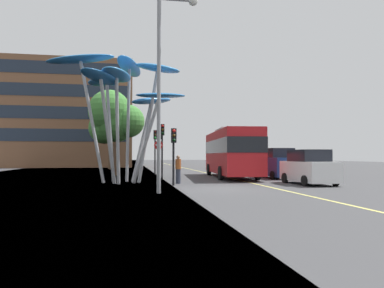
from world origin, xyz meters
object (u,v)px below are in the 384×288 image
traffic_light_kerb_far (162,139)px  traffic_light_island_mid (160,142)px  traffic_light_opposite (155,143)px  red_bus (231,151)px  traffic_light_kerb_near (174,144)px  street_lamp (167,68)px  pedestrian (178,169)px  no_entry_sign (158,154)px  car_parked_mid (278,164)px  car_parked_near (309,168)px  leaf_sculpture (123,84)px

traffic_light_kerb_far → traffic_light_island_mid: bearing=93.5°
traffic_light_kerb_far → traffic_light_opposite: size_ratio=1.00×
red_bus → traffic_light_opposite: bearing=136.0°
traffic_light_kerb_near → traffic_light_kerb_far: traffic_light_kerb_far is taller
street_lamp → pedestrian: (1.22, 5.44, -4.80)m
traffic_light_opposite → no_entry_sign: bearing=-92.2°
traffic_light_island_mid → car_parked_mid: (8.61, -1.76, -1.65)m
traffic_light_island_mid → pedestrian: traffic_light_island_mid is taller
traffic_light_opposite → car_parked_near: bearing=-56.9°
red_bus → car_parked_mid: red_bus is taller
car_parked_near → no_entry_sign: 9.89m
traffic_light_kerb_far → street_lamp: 10.14m
traffic_light_kerb_near → car_parked_near: traffic_light_kerb_near is taller
traffic_light_opposite → no_entry_sign: size_ratio=1.45×
car_parked_near → pedestrian: car_parked_near is taller
traffic_light_opposite → leaf_sculpture: bearing=-105.9°
red_bus → car_parked_near: 7.77m
leaf_sculpture → no_entry_sign: (2.36, 1.97, -4.34)m
car_parked_near → car_parked_mid: (0.47, 5.62, 0.09)m
leaf_sculpture → traffic_light_island_mid: (2.63, 4.22, -3.43)m
red_bus → traffic_light_kerb_near: size_ratio=3.49×
traffic_light_kerb_far → street_lamp: bearing=-93.8°
traffic_light_opposite → car_parked_near: size_ratio=0.93×
red_bus → street_lamp: street_lamp is taller
traffic_light_kerb_far → street_lamp: street_lamp is taller
car_parked_near → traffic_light_kerb_far: bearing=143.0°
red_bus → car_parked_near: bearing=-69.6°
traffic_light_island_mid → no_entry_sign: 2.44m
street_lamp → traffic_light_kerb_far: bearing=86.2°
leaf_sculpture → traffic_light_kerb_near: 5.53m
red_bus → street_lamp: (-6.04, -10.86, 3.60)m
traffic_light_kerb_near → traffic_light_island_mid: traffic_light_island_mid is taller
traffic_light_kerb_far → no_entry_sign: (-0.35, -0.93, -1.04)m
traffic_light_opposite → pedestrian: bearing=-86.6°
traffic_light_kerb_near → no_entry_sign: (-0.47, 4.81, -0.54)m
traffic_light_island_mid → street_lamp: bearing=-93.0°
no_entry_sign → traffic_light_opposite: bearing=87.8°
traffic_light_island_mid → no_entry_sign: size_ratio=1.38×
car_parked_near → traffic_light_kerb_near: bearing=177.7°
leaf_sculpture → traffic_light_kerb_far: size_ratio=2.21×
car_parked_near → car_parked_mid: bearing=85.3°
red_bus → car_parked_mid: (3.14, -1.59, -1.00)m
street_lamp → car_parked_mid: bearing=45.3°
traffic_light_island_mid → car_parked_near: traffic_light_island_mid is taller
traffic_light_kerb_near → car_parked_mid: size_ratio=0.78×
car_parked_near → car_parked_mid: car_parked_mid is taller
car_parked_mid → traffic_light_island_mid: bearing=168.5°
traffic_light_kerb_far → leaf_sculpture: bearing=-133.0°
red_bus → car_parked_mid: size_ratio=2.73×
car_parked_near → pedestrian: 7.70m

